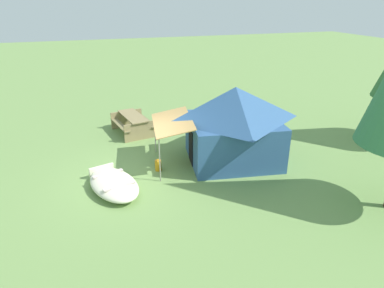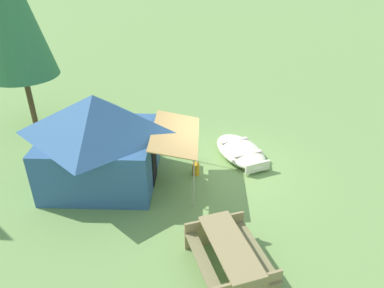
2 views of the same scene
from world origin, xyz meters
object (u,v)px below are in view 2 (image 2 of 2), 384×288
object	(u,v)px
beached_rowboat	(241,151)
canvas_cabin_tent	(99,138)
cooler_box	(134,160)
pine_tree_back_left	(8,6)
picnic_table	(229,254)
fuel_can	(196,169)

from	to	relation	value
beached_rowboat	canvas_cabin_tent	bearing A→B (deg)	100.54
beached_rowboat	cooler_box	bearing A→B (deg)	91.92
cooler_box	pine_tree_back_left	bearing A→B (deg)	47.97
pine_tree_back_left	picnic_table	bearing A→B (deg)	-143.37
canvas_cabin_tent	pine_tree_back_left	distance (m)	5.77
beached_rowboat	cooler_box	distance (m)	3.39
beached_rowboat	pine_tree_back_left	bearing A→B (deg)	65.35
cooler_box	picnic_table	bearing A→B (deg)	-155.17
cooler_box	pine_tree_back_left	size ratio (longest dim) A/B	0.07
cooler_box	fuel_can	world-z (taller)	cooler_box
beached_rowboat	fuel_can	bearing A→B (deg)	117.96
canvas_cabin_tent	cooler_box	world-z (taller)	canvas_cabin_tent
picnic_table	cooler_box	xyz separation A→B (m)	(4.42, 2.05, -0.30)
beached_rowboat	canvas_cabin_tent	world-z (taller)	canvas_cabin_tent
fuel_can	pine_tree_back_left	bearing A→B (deg)	53.69
canvas_cabin_tent	fuel_can	world-z (taller)	canvas_cabin_tent
beached_rowboat	cooler_box	size ratio (longest dim) A/B	5.58
canvas_cabin_tent	fuel_can	bearing A→B (deg)	-90.77
canvas_cabin_tent	beached_rowboat	bearing A→B (deg)	-79.46
picnic_table	pine_tree_back_left	world-z (taller)	pine_tree_back_left
beached_rowboat	pine_tree_back_left	distance (m)	8.85
canvas_cabin_tent	picnic_table	xyz separation A→B (m)	(-3.74, -2.91, -0.89)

